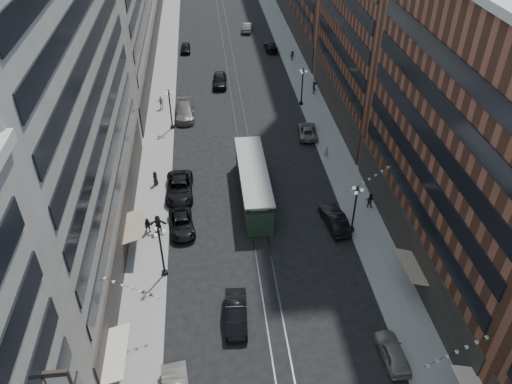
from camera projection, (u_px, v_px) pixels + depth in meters
name	position (u px, v px, depth m)	size (l,w,h in m)	color
ground	(238.00, 108.00, 71.66)	(220.00, 220.00, 0.00)	black
sidewalk_west	(164.00, 82.00, 78.64)	(4.00, 180.00, 0.15)	gray
sidewalk_east	(301.00, 76.00, 80.54)	(4.00, 180.00, 0.15)	gray
rail_west	(229.00, 80.00, 79.57)	(0.12, 180.00, 0.02)	#2D2D33
rail_east	(237.00, 79.00, 79.69)	(0.12, 180.00, 0.02)	#2D2D33
building_west_mid	(51.00, 116.00, 40.30)	(8.00, 36.00, 28.00)	#A5A192
building_east_mid	(475.00, 145.00, 40.45)	(8.00, 30.00, 24.00)	brown
lamppost_sw_far	(161.00, 250.00, 43.50)	(1.03, 1.14, 5.52)	black
lamppost_sw_mid	(170.00, 108.00, 65.03)	(1.03, 1.14, 5.52)	black
lamppost_se_far	(355.00, 207.00, 48.28)	(1.03, 1.14, 5.52)	black
lamppost_se_mid	(302.00, 85.00, 70.61)	(1.03, 1.14, 5.52)	black
streetcar	(253.00, 184.00, 53.73)	(2.96, 13.39, 3.70)	#233726
car_2	(182.00, 224.00, 49.95)	(2.35, 5.10, 1.42)	black
car_4	(393.00, 352.00, 37.85)	(1.75, 4.35, 1.48)	gray
car_5	(236.00, 313.00, 40.72)	(1.76, 5.05, 1.66)	black
pedestrian_2	(148.00, 226.00, 49.35)	(0.81, 0.44, 1.66)	black
car_7	(179.00, 188.00, 54.60)	(2.89, 6.27, 1.74)	black
car_8	(185.00, 112.00, 68.96)	(2.48, 6.09, 1.77)	#67635B
car_9	(185.00, 48.00, 88.86)	(1.66, 4.13, 1.41)	black
car_10	(335.00, 220.00, 50.30)	(1.76, 5.04, 1.66)	black
car_11	(307.00, 131.00, 65.03)	(2.34, 5.08, 1.41)	#636158
car_12	(271.00, 46.00, 89.37)	(2.04, 5.01, 1.45)	black
car_13	(220.00, 80.00, 77.30)	(2.11, 5.26, 1.79)	black
car_14	(247.00, 27.00, 97.53)	(1.71, 4.90, 1.62)	#67635B
pedestrian_5	(158.00, 224.00, 49.40)	(1.77, 0.51, 1.91)	black
pedestrian_6	(161.00, 102.00, 70.73)	(1.11, 0.51, 1.90)	#BDB59C
pedestrian_7	(370.00, 200.00, 52.61)	(0.84, 0.46, 1.72)	black
pedestrian_8	(326.00, 151.00, 60.54)	(0.60, 0.39, 1.64)	#B4A695
pedestrian_9	(292.00, 56.00, 85.20)	(1.03, 0.43, 1.60)	black
pedestrian_extra_0	(155.00, 178.00, 55.89)	(0.83, 0.45, 1.70)	black
pedestrian_extra_2	(314.00, 88.00, 74.63)	(1.23, 0.51, 1.90)	black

